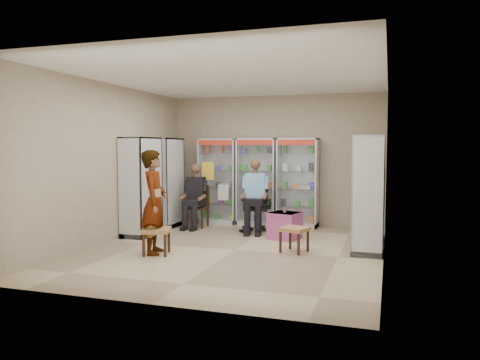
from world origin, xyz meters
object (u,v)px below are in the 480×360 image
(office_chair, at_px, (256,205))
(pink_trunk, at_px, (285,226))
(cabinet_left_far, at_px, (166,183))
(cabinet_left_near, at_px, (141,187))
(cabinet_back_mid, at_px, (257,182))
(cabinet_back_right, at_px, (298,183))
(standing_man, at_px, (154,202))
(woven_stool_b, at_px, (157,241))
(seated_shopkeeper, at_px, (255,198))
(wooden_chair, at_px, (197,206))
(woven_stool_a, at_px, (294,240))
(cabinet_right_far, at_px, (371,189))
(cabinet_right_near, at_px, (368,194))
(cabinet_back_left, at_px, (219,181))

(office_chair, xyz_separation_m, pink_trunk, (0.76, -0.60, -0.31))
(cabinet_left_far, height_order, cabinet_left_near, same)
(cabinet_back_mid, bearing_deg, cabinet_back_right, 0.00)
(standing_man, bearing_deg, pink_trunk, -61.43)
(cabinet_back_right, xyz_separation_m, woven_stool_b, (-1.74, -3.46, -0.78))
(cabinet_left_far, bearing_deg, seated_shopkeeper, 90.03)
(wooden_chair, height_order, woven_stool_a, wooden_chair)
(office_chair, distance_m, woven_stool_a, 2.09)
(seated_shopkeeper, bearing_deg, cabinet_back_mid, 95.21)
(cabinet_right_far, distance_m, standing_man, 4.12)
(cabinet_left_far, bearing_deg, cabinet_back_right, 108.19)
(cabinet_right_far, distance_m, office_chair, 2.41)
(pink_trunk, bearing_deg, woven_stool_a, -69.77)
(cabinet_right_far, bearing_deg, wooden_chair, 83.96)
(cabinet_back_right, height_order, cabinet_right_near, same)
(cabinet_left_far, xyz_separation_m, cabinet_left_near, (0.00, -1.10, 0.00))
(cabinet_back_left, relative_size, cabinet_right_far, 1.00)
(cabinet_back_right, xyz_separation_m, standing_man, (-1.80, -3.40, -0.12))
(cabinet_left_near, relative_size, pink_trunk, 3.68)
(office_chair, bearing_deg, cabinet_back_left, 134.99)
(cabinet_back_left, xyz_separation_m, cabinet_left_near, (-0.93, -2.03, 0.00))
(cabinet_back_left, distance_m, office_chair, 1.53)
(cabinet_back_right, xyz_separation_m, office_chair, (-0.73, -0.88, -0.43))
(cabinet_left_far, xyz_separation_m, wooden_chair, (0.68, 0.20, -0.53))
(cabinet_back_right, relative_size, cabinet_left_near, 1.00)
(cabinet_right_near, distance_m, woven_stool_b, 3.67)
(cabinet_right_near, height_order, seated_shopkeeper, cabinet_right_near)
(pink_trunk, bearing_deg, cabinet_right_far, 12.24)
(cabinet_back_left, distance_m, wooden_chair, 0.94)
(cabinet_back_mid, xyz_separation_m, cabinet_back_right, (0.95, 0.00, 0.00))
(standing_man, bearing_deg, cabinet_back_right, -45.78)
(woven_stool_b, height_order, standing_man, standing_man)
(seated_shopkeeper, relative_size, pink_trunk, 2.67)
(cabinet_back_left, height_order, woven_stool_b, cabinet_back_left)
(cabinet_left_far, distance_m, woven_stool_a, 3.74)
(cabinet_left_far, distance_m, cabinet_left_near, 1.10)
(woven_stool_a, bearing_deg, pink_trunk, 110.23)
(office_chair, bearing_deg, cabinet_right_far, -14.15)
(cabinet_right_far, height_order, office_chair, cabinet_right_far)
(cabinet_right_far, distance_m, cabinet_left_far, 4.46)
(cabinet_back_right, distance_m, cabinet_right_near, 2.76)
(cabinet_right_far, relative_size, standing_man, 1.14)
(cabinet_back_mid, xyz_separation_m, cabinet_right_near, (2.58, -2.23, 0.00))
(cabinet_back_right, bearing_deg, cabinet_left_near, -144.35)
(woven_stool_b, bearing_deg, standing_man, 136.71)
(cabinet_right_near, distance_m, pink_trunk, 1.92)
(cabinet_right_near, height_order, standing_man, cabinet_right_near)
(cabinet_left_far, relative_size, woven_stool_a, 4.63)
(cabinet_right_near, relative_size, cabinet_left_far, 1.00)
(cabinet_left_far, distance_m, woven_stool_b, 2.86)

